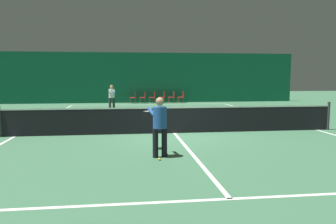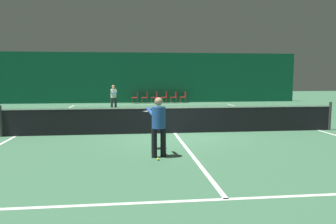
# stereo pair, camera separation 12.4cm
# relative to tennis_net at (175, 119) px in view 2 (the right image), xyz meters

# --- Properties ---
(ground_plane) EXTENTS (60.00, 60.00, 0.00)m
(ground_plane) POSITION_rel_tennis_net_xyz_m (0.00, 0.00, -0.51)
(ground_plane) COLOR #386647
(backdrop_curtain) EXTENTS (23.00, 0.12, 3.81)m
(backdrop_curtain) POSITION_rel_tennis_net_xyz_m (0.00, 13.66, 1.39)
(backdrop_curtain) COLOR #0F5138
(backdrop_curtain) RESTS_ON ground
(court_line_baseline_far) EXTENTS (11.00, 0.10, 0.00)m
(court_line_baseline_far) POSITION_rel_tennis_net_xyz_m (0.00, 11.90, -0.51)
(court_line_baseline_far) COLOR silver
(court_line_baseline_far) RESTS_ON ground
(court_line_service_far) EXTENTS (8.25, 0.10, 0.00)m
(court_line_service_far) POSITION_rel_tennis_net_xyz_m (0.00, 6.40, -0.51)
(court_line_service_far) COLOR silver
(court_line_service_far) RESTS_ON ground
(court_line_service_near) EXTENTS (8.25, 0.10, 0.00)m
(court_line_service_near) POSITION_rel_tennis_net_xyz_m (0.00, -6.40, -0.51)
(court_line_service_near) COLOR silver
(court_line_service_near) RESTS_ON ground
(court_line_sideline_left) EXTENTS (0.10, 23.80, 0.00)m
(court_line_sideline_left) POSITION_rel_tennis_net_xyz_m (-5.50, 0.00, -0.51)
(court_line_sideline_left) COLOR silver
(court_line_sideline_left) RESTS_ON ground
(court_line_sideline_right) EXTENTS (0.10, 23.80, 0.00)m
(court_line_sideline_right) POSITION_rel_tennis_net_xyz_m (5.50, 0.00, -0.51)
(court_line_sideline_right) COLOR silver
(court_line_sideline_right) RESTS_ON ground
(court_line_centre) EXTENTS (0.10, 12.80, 0.00)m
(court_line_centre) POSITION_rel_tennis_net_xyz_m (0.00, 0.00, -0.51)
(court_line_centre) COLOR silver
(court_line_centre) RESTS_ON ground
(tennis_net) EXTENTS (12.00, 0.10, 1.07)m
(tennis_net) POSITION_rel_tennis_net_xyz_m (0.00, 0.00, 0.00)
(tennis_net) COLOR black
(tennis_net) RESTS_ON ground
(player_near) EXTENTS (0.62, 1.33, 1.52)m
(player_near) POSITION_rel_tennis_net_xyz_m (-0.89, -3.37, 0.38)
(player_near) COLOR black
(player_near) RESTS_ON ground
(player_far) EXTENTS (0.46, 1.30, 1.50)m
(player_far) POSITION_rel_tennis_net_xyz_m (-2.58, 8.49, 0.36)
(player_far) COLOR #2D2D38
(player_far) RESTS_ON ground
(courtside_chair_0) EXTENTS (0.44, 0.44, 0.84)m
(courtside_chair_0) POSITION_rel_tennis_net_xyz_m (-1.16, 13.11, -0.03)
(courtside_chair_0) COLOR brown
(courtside_chair_0) RESTS_ON ground
(courtside_chair_1) EXTENTS (0.44, 0.44, 0.84)m
(courtside_chair_1) POSITION_rel_tennis_net_xyz_m (-0.43, 13.11, -0.03)
(courtside_chair_1) COLOR brown
(courtside_chair_1) RESTS_ON ground
(courtside_chair_2) EXTENTS (0.44, 0.44, 0.84)m
(courtside_chair_2) POSITION_rel_tennis_net_xyz_m (0.30, 13.11, -0.03)
(courtside_chair_2) COLOR brown
(courtside_chair_2) RESTS_ON ground
(courtside_chair_3) EXTENTS (0.44, 0.44, 0.84)m
(courtside_chair_3) POSITION_rel_tennis_net_xyz_m (1.03, 13.11, -0.03)
(courtside_chair_3) COLOR brown
(courtside_chair_3) RESTS_ON ground
(courtside_chair_4) EXTENTS (0.44, 0.44, 0.84)m
(courtside_chair_4) POSITION_rel_tennis_net_xyz_m (1.76, 13.11, -0.03)
(courtside_chair_4) COLOR brown
(courtside_chair_4) RESTS_ON ground
(courtside_chair_5) EXTENTS (0.44, 0.44, 0.84)m
(courtside_chair_5) POSITION_rel_tennis_net_xyz_m (2.49, 13.11, -0.03)
(courtside_chair_5) COLOR brown
(courtside_chair_5) RESTS_ON ground
(tennis_ball) EXTENTS (0.07, 0.07, 0.07)m
(tennis_ball) POSITION_rel_tennis_net_xyz_m (-0.92, -3.75, -0.48)
(tennis_ball) COLOR #D1DB33
(tennis_ball) RESTS_ON ground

